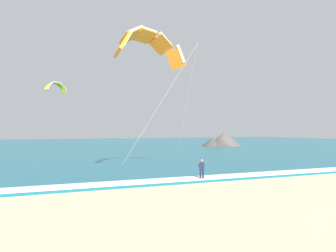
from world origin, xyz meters
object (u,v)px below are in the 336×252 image
at_px(kite_distant, 55,86).
at_px(surfboard, 202,181).
at_px(kitesurfer, 202,169).
at_px(kite_primary, 149,44).

bearing_deg(kite_distant, surfboard, -81.44).
xyz_separation_m(kitesurfer, kite_distant, (-6.62, 43.91, 11.24)).
height_order(kitesurfer, kite_distant, kite_distant).
bearing_deg(kitesurfer, surfboard, -114.00).
distance_m(kitesurfer, kite_primary, 11.84).
xyz_separation_m(kitesurfer, kite_primary, (-2.50, 4.89, 10.49)).
relative_size(kitesurfer, kite_distant, 0.38).
relative_size(surfboard, kitesurfer, 0.86).
height_order(surfboard, kitesurfer, kitesurfer).
height_order(kite_primary, kite_distant, kite_distant).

